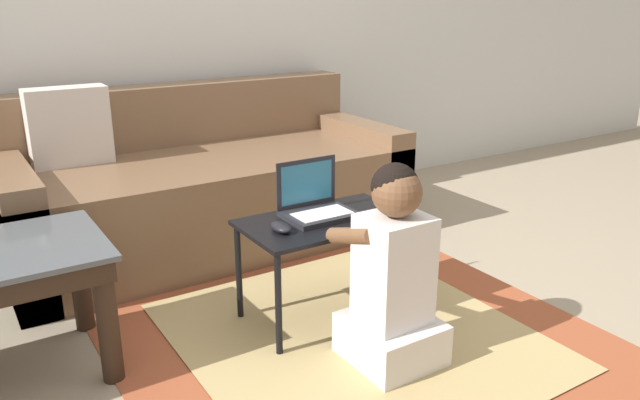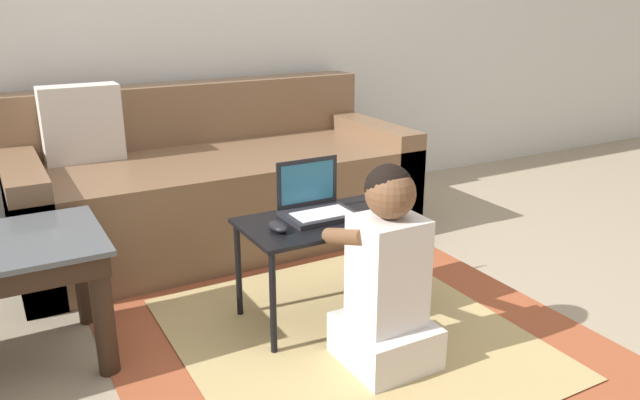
# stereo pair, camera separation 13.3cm
# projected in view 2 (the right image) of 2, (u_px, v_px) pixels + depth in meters

# --- Properties ---
(ground_plane) EXTENTS (16.00, 16.00, 0.00)m
(ground_plane) POSITION_uv_depth(u_px,v_px,m) (337.00, 322.00, 2.45)
(ground_plane) COLOR gray
(area_rug) EXTENTS (1.67, 1.82, 0.01)m
(area_rug) POSITION_uv_depth(u_px,v_px,m) (350.00, 337.00, 2.33)
(area_rug) COLOR #9E4C2D
(area_rug) RESTS_ON ground_plane
(couch) EXTENTS (1.95, 0.90, 0.82)m
(couch) POSITION_uv_depth(u_px,v_px,m) (213.00, 185.00, 3.21)
(couch) COLOR brown
(couch) RESTS_ON ground_plane
(laptop_desk) EXTENTS (0.63, 0.37, 0.41)m
(laptop_desk) POSITION_uv_depth(u_px,v_px,m) (324.00, 231.00, 2.38)
(laptop_desk) COLOR black
(laptop_desk) RESTS_ON ground_plane
(laptop) EXTENTS (0.26, 0.20, 0.21)m
(laptop) POSITION_uv_depth(u_px,v_px,m) (316.00, 207.00, 2.39)
(laptop) COLOR #232328
(laptop) RESTS_ON laptop_desk
(computer_mouse) EXTENTS (0.06, 0.11, 0.03)m
(computer_mouse) POSITION_uv_depth(u_px,v_px,m) (278.00, 226.00, 2.25)
(computer_mouse) COLOR black
(computer_mouse) RESTS_ON laptop_desk
(person_seated) EXTENTS (0.29, 0.39, 0.71)m
(person_seated) POSITION_uv_depth(u_px,v_px,m) (387.00, 279.00, 2.09)
(person_seated) COLOR silver
(person_seated) RESTS_ON ground_plane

